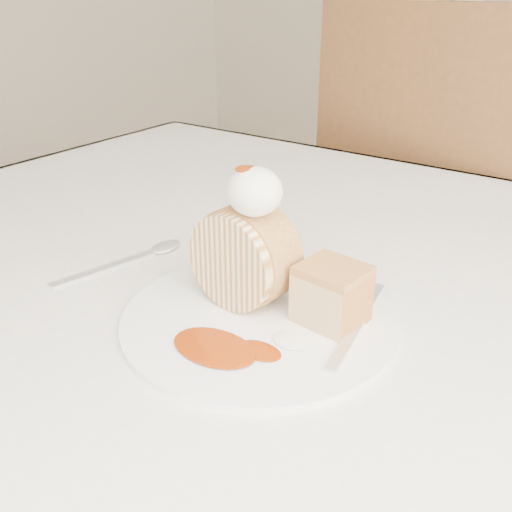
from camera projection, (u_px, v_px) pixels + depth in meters
The scene contains 10 objects.
table at pixel (366, 354), 0.64m from camera, with size 1.40×0.90×0.75m.
chair_far at pixel (444, 226), 1.19m from camera, with size 0.56×0.56×1.01m.
plate at pixel (259, 319), 0.53m from camera, with size 0.26×0.26×0.01m, color white.
roulade_slice at pixel (244, 256), 0.53m from camera, with size 0.09×0.09×0.05m, color beige.
cake_chunk at pixel (331, 298), 0.51m from camera, with size 0.06×0.05×0.05m, color #BD8147.
whipped_cream at pixel (255, 192), 0.49m from camera, with size 0.05×0.05×0.04m, color white.
caramel_drizzle at pixel (248, 163), 0.48m from camera, with size 0.02×0.02×0.01m, color #892905.
caramel_pool at pixel (214, 347), 0.48m from camera, with size 0.08×0.05×0.00m, color #892905, non-canonical shape.
fork at pixel (350, 337), 0.49m from camera, with size 0.02×0.15×0.00m, color silver.
spoon at pixel (104, 269), 0.63m from camera, with size 0.02×0.15×0.00m, color silver.
Camera 1 is at (0.21, -0.30, 1.04)m, focal length 40.00 mm.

